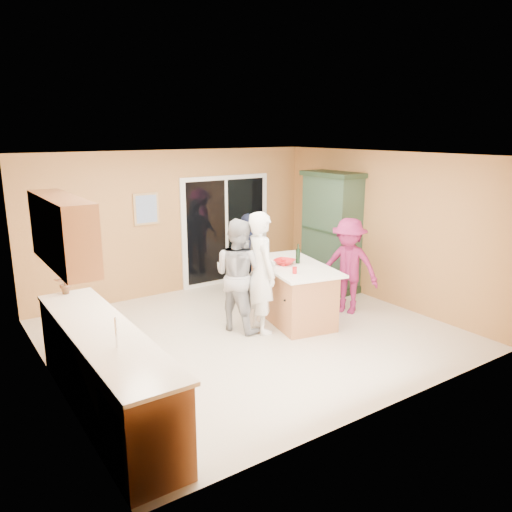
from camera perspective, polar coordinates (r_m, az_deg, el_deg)
floor at (r=7.47m, az=-0.53°, el=-8.90°), size 5.50×5.50×0.00m
ceiling at (r=6.89m, az=-0.58°, el=11.44°), size 5.50×5.00×0.10m
wall_back at (r=9.21m, az=-9.21°, el=3.80°), size 5.50×0.10×2.60m
wall_front at (r=5.25m, az=14.79°, el=-4.38°), size 5.50×0.10×2.60m
wall_left at (r=6.05m, az=-22.82°, el=-2.59°), size 0.10×5.00×2.60m
wall_right at (r=8.86m, az=14.45°, el=3.12°), size 0.10×5.00×2.60m
left_cabinet_run at (r=5.46m, az=-16.44°, el=-13.30°), size 0.65×3.05×1.24m
upper_cabinets at (r=5.76m, az=-21.26°, el=2.67°), size 0.35×1.60×0.75m
sliding_door at (r=9.71m, az=-3.45°, el=2.98°), size 1.90×0.07×2.10m
framed_picture at (r=8.93m, az=-12.43°, el=5.28°), size 0.46×0.04×0.56m
kitchen_island at (r=7.92m, az=4.21°, el=-4.32°), size 1.26×1.87×0.90m
green_hutch at (r=9.42m, az=8.62°, el=2.64°), size 0.63×1.20×2.20m
woman_white at (r=7.31m, az=0.60°, el=-1.91°), size 0.54×0.73×1.81m
woman_grey at (r=7.41m, az=-2.00°, el=-2.17°), size 0.89×1.00×1.69m
woman_navy at (r=8.83m, az=-0.79°, el=-0.01°), size 0.96×0.59×1.53m
woman_magenta at (r=8.25m, az=10.51°, el=-1.14°), size 0.98×1.17×1.57m
serving_bowl at (r=7.78m, az=3.27°, el=-0.67°), size 0.41×0.41×0.08m
tulip_vase at (r=6.64m, az=-21.11°, el=-2.33°), size 0.24×0.18×0.42m
tumbler_near at (r=7.28m, az=4.44°, el=-1.63°), size 0.08×0.08×0.10m
tumbler_far at (r=7.68m, az=3.14°, el=-0.79°), size 0.07×0.07×0.10m
wine_bottle at (r=7.84m, az=4.81°, el=0.03°), size 0.07×0.07×0.31m
white_plate at (r=8.12m, az=3.42°, el=-0.27°), size 0.28×0.28×0.01m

